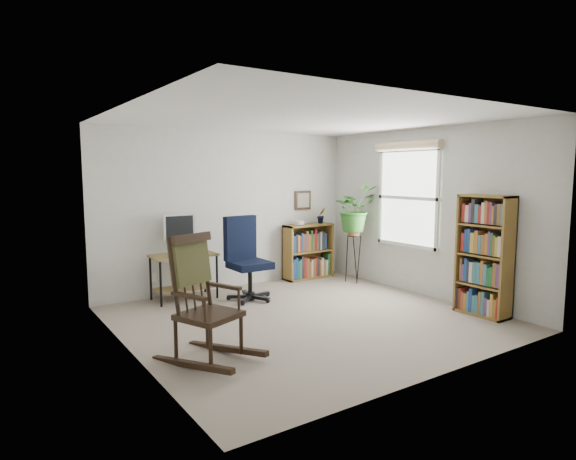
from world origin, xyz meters
TOP-DOWN VIEW (x-y plane):
  - floor at (0.00, 0.00)m, footprint 4.20×4.00m
  - ceiling at (0.00, 0.00)m, footprint 4.20×4.00m
  - wall_back at (0.00, 2.00)m, footprint 4.20×0.00m
  - wall_front at (0.00, -2.00)m, footprint 4.20×0.00m
  - wall_left at (-2.10, 0.00)m, footprint 0.00×4.00m
  - wall_right at (2.10, 0.00)m, footprint 0.00×4.00m
  - window at (2.06, 0.30)m, footprint 0.12×1.20m
  - desk at (-0.89, 1.70)m, footprint 0.89×0.49m
  - monitor at (-0.89, 1.84)m, footprint 0.46×0.16m
  - keyboard at (-0.89, 1.58)m, footprint 0.40×0.15m
  - office_chair at (-0.14, 1.14)m, footprint 0.71×0.71m
  - rocking_chair at (-1.54, -0.56)m, footprint 0.98×1.21m
  - low_bookshelf at (1.36, 1.82)m, footprint 0.87×0.29m
  - tall_bookshelf at (1.92, -1.10)m, footprint 0.28×0.66m
  - plant_stand at (1.80, 1.17)m, footprint 0.27×0.27m
  - spider_plant at (1.80, 1.17)m, footprint 1.69×1.88m
  - potted_plant_small at (1.64, 1.83)m, footprint 0.13×0.24m
  - framed_picture at (1.36, 1.97)m, footprint 0.32×0.04m

SIDE VIEW (x-z plane):
  - floor at x=0.00m, z-range 0.00..0.00m
  - desk at x=-0.89m, z-range 0.00..0.64m
  - plant_stand at x=1.80m, z-range 0.00..0.89m
  - low_bookshelf at x=1.36m, z-range 0.00..0.91m
  - office_chair at x=-0.14m, z-range 0.00..1.19m
  - rocking_chair at x=-1.54m, z-range 0.00..1.22m
  - keyboard at x=-0.89m, z-range 0.64..0.66m
  - tall_bookshelf at x=1.92m, z-range 0.00..1.50m
  - monitor at x=-0.89m, z-range 0.64..1.20m
  - potted_plant_small at x=1.64m, z-range 0.91..1.02m
  - wall_back at x=0.00m, z-range 0.00..2.40m
  - wall_front at x=0.00m, z-range 0.00..2.40m
  - wall_left at x=-2.10m, z-range 0.00..2.40m
  - wall_right at x=2.10m, z-range 0.00..2.40m
  - framed_picture at x=1.36m, z-range 1.15..1.47m
  - window at x=2.06m, z-range 0.65..2.15m
  - spider_plant at x=1.80m, z-range 0.83..2.29m
  - ceiling at x=0.00m, z-range 2.40..2.40m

